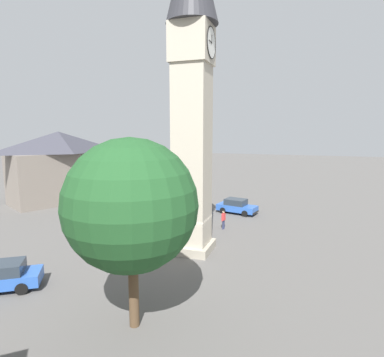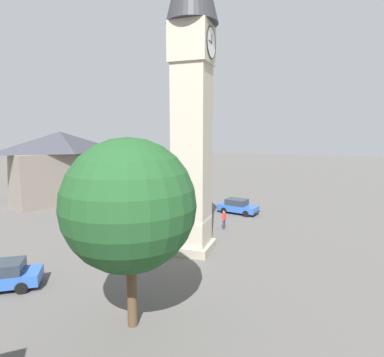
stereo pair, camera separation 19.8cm
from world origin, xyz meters
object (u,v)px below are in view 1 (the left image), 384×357
building_shop_left (60,166)px  car_red_corner (0,277)px  car_blue_kerb (237,206)px  car_white_side (133,211)px  pedestrian (224,218)px  tree (131,205)px  clock_tower (192,61)px  car_silver_kerb (184,203)px

building_shop_left → car_red_corner: bearing=33.3°
car_blue_kerb → building_shop_left: bearing=-86.8°
car_red_corner → building_shop_left: (-19.09, -12.55, 3.58)m
car_white_side → pedestrian: size_ratio=2.56×
car_blue_kerb → tree: tree is taller
pedestrian → building_shop_left: bearing=-102.1°
clock_tower → building_shop_left: size_ratio=1.74×
car_silver_kerb → car_red_corner: (19.79, -3.20, 0.00)m
clock_tower → car_blue_kerb: size_ratio=5.10×
car_white_side → building_shop_left: 13.48m
tree → clock_tower: bearing=-177.0°
clock_tower → building_shop_left: bearing=-116.6°
tree → car_white_side: bearing=-150.5°
clock_tower → pedestrian: size_ratio=13.29×
car_white_side → building_shop_left: bearing=-109.0°
car_silver_kerb → tree: tree is taller
clock_tower → car_blue_kerb: (-11.45, 1.02, -12.42)m
clock_tower → tree: bearing=3.0°
car_white_side → tree: 18.23m
clock_tower → car_silver_kerb: (-10.95, -4.72, -12.42)m
car_white_side → building_shop_left: building_shop_left is taller
car_white_side → tree: size_ratio=0.52×
pedestrian → tree: 15.61m
clock_tower → tree: (9.29, 0.49, -7.71)m
car_silver_kerb → tree: (20.25, 5.21, 4.71)m
car_white_side → tree: tree is taller
car_silver_kerb → clock_tower: bearing=23.3°
car_white_side → building_shop_left: size_ratio=0.33×
car_red_corner → car_white_side: size_ratio=1.01×
car_blue_kerb → car_silver_kerb: 5.76m
car_white_side → tree: bearing=29.5°
car_blue_kerb → building_shop_left: (1.20, -21.49, 3.58)m
car_silver_kerb → pedestrian: 7.78m
car_red_corner → pedestrian: size_ratio=2.58×
clock_tower → car_silver_kerb: 17.22m
pedestrian → car_white_side: bearing=-92.3°
clock_tower → car_blue_kerb: bearing=174.9°
pedestrian → building_shop_left: 22.19m
tree → car_silver_kerb: bearing=-165.6°
car_silver_kerb → car_white_side: (4.93, -3.47, 0.00)m
pedestrian → tree: (14.96, -0.48, 4.46)m
car_silver_kerb → pedestrian: (5.29, 5.70, 0.25)m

